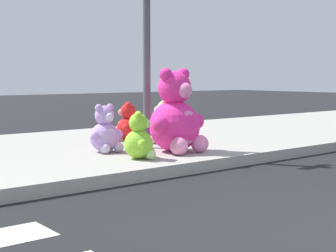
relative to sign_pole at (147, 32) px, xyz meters
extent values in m
cube|color=#9E9B93|center=(-1.00, 0.80, -1.77)|extent=(28.00, 4.40, 0.15)
cylinder|color=#4C4C51|center=(0.00, 0.00, -0.10)|extent=(0.11, 0.11, 3.20)
sphere|color=#F22D93|center=(0.07, -0.55, -1.34)|extent=(0.72, 0.72, 0.72)
ellipsoid|color=pink|center=(0.09, -0.81, -1.34)|extent=(0.40, 0.18, 0.47)
sphere|color=#F22D93|center=(0.07, -0.55, -0.80)|extent=(0.47, 0.47, 0.47)
sphere|color=pink|center=(0.08, -0.75, -0.83)|extent=(0.22, 0.22, 0.22)
sphere|color=#F22D93|center=(0.24, -0.54, -0.61)|extent=(0.18, 0.18, 0.18)
sphere|color=#F22D93|center=(0.42, -0.62, -1.28)|extent=(0.22, 0.22, 0.22)
sphere|color=pink|center=(0.29, -0.84, -1.57)|extent=(0.25, 0.25, 0.25)
sphere|color=#F22D93|center=(-0.09, -0.56, -0.61)|extent=(0.18, 0.18, 0.18)
sphere|color=#F22D93|center=(-0.26, -0.66, -1.28)|extent=(0.22, 0.22, 0.22)
sphere|color=pink|center=(-0.11, -0.86, -1.57)|extent=(0.25, 0.25, 0.25)
sphere|color=#B28CD8|center=(-0.71, 0.04, -1.49)|extent=(0.41, 0.41, 0.41)
ellipsoid|color=silver|center=(-0.71, -0.11, -1.49)|extent=(0.23, 0.10, 0.27)
sphere|color=#B28CD8|center=(-0.71, 0.04, -1.18)|extent=(0.27, 0.27, 0.27)
sphere|color=silver|center=(-0.71, -0.08, -1.20)|extent=(0.12, 0.12, 0.12)
sphere|color=#B28CD8|center=(-0.62, 0.04, -1.07)|extent=(0.10, 0.10, 0.10)
sphere|color=#B28CD8|center=(-0.51, -0.01, -1.46)|extent=(0.13, 0.13, 0.13)
sphere|color=silver|center=(-0.59, -0.13, -1.63)|extent=(0.14, 0.14, 0.14)
sphere|color=#B28CD8|center=(-0.81, 0.04, -1.07)|extent=(0.10, 0.10, 0.10)
sphere|color=#B28CD8|center=(-0.91, -0.02, -1.46)|extent=(0.13, 0.13, 0.13)
sphere|color=silver|center=(-0.82, -0.14, -1.63)|extent=(0.14, 0.14, 0.14)
sphere|color=red|center=(0.27, 0.89, -1.50)|extent=(0.39, 0.39, 0.39)
ellipsoid|color=#DB7B7B|center=(0.15, 0.96, -1.50)|extent=(0.19, 0.23, 0.25)
sphere|color=red|center=(0.27, 0.89, -1.21)|extent=(0.26, 0.26, 0.26)
sphere|color=#DB7B7B|center=(0.18, 0.94, -1.23)|extent=(0.12, 0.12, 0.12)
sphere|color=red|center=(0.22, 0.81, -1.11)|extent=(0.10, 0.10, 0.10)
sphere|color=red|center=(0.13, 0.75, -1.47)|extent=(0.12, 0.12, 0.12)
sphere|color=#DB7B7B|center=(0.07, 0.88, -1.63)|extent=(0.13, 0.13, 0.13)
sphere|color=red|center=(0.32, 0.96, -1.11)|extent=(0.10, 0.10, 0.10)
sphere|color=red|center=(0.33, 1.07, -1.47)|extent=(0.12, 0.12, 0.12)
sphere|color=#DB7B7B|center=(0.19, 1.07, -1.63)|extent=(0.13, 0.13, 0.13)
sphere|color=#8CD133|center=(-0.70, -0.75, -1.51)|extent=(0.37, 0.37, 0.37)
ellipsoid|color=#B8DE87|center=(-0.59, -0.83, -1.51)|extent=(0.19, 0.22, 0.24)
sphere|color=#8CD133|center=(-0.70, -0.75, -1.23)|extent=(0.25, 0.25, 0.25)
sphere|color=#B8DE87|center=(-0.61, -0.81, -1.25)|extent=(0.11, 0.11, 0.11)
sphere|color=#8CD133|center=(-0.65, -0.68, -1.13)|extent=(0.09, 0.09, 0.09)
sphere|color=#8CD133|center=(-0.56, -0.63, -1.48)|extent=(0.12, 0.12, 0.12)
sphere|color=#B8DE87|center=(-0.51, -0.76, -1.63)|extent=(0.13, 0.13, 0.13)
sphere|color=#8CD133|center=(-0.75, -0.82, -1.13)|extent=(0.09, 0.09, 0.09)
sphere|color=#8CD133|center=(-0.76, -0.93, -1.48)|extent=(0.12, 0.12, 0.12)
sphere|color=#B8DE87|center=(-0.62, -0.93, -1.63)|extent=(0.13, 0.13, 0.13)
sphere|color=tan|center=(0.56, 0.25, -1.48)|extent=(0.43, 0.43, 0.43)
ellipsoid|color=beige|center=(0.44, 0.36, -1.48)|extent=(0.23, 0.24, 0.28)
sphere|color=tan|center=(0.56, 0.25, -1.16)|extent=(0.29, 0.29, 0.29)
sphere|color=beige|center=(0.46, 0.33, -1.17)|extent=(0.13, 0.13, 0.13)
sphere|color=tan|center=(0.49, 0.18, -1.04)|extent=(0.11, 0.11, 0.11)
sphere|color=tan|center=(0.38, 0.14, -1.45)|extent=(0.14, 0.14, 0.14)
sphere|color=beige|center=(0.34, 0.29, -1.62)|extent=(0.15, 0.15, 0.15)
sphere|color=tan|center=(0.62, 0.33, -1.04)|extent=(0.11, 0.11, 0.11)
sphere|color=tan|center=(0.65, 0.45, -1.45)|extent=(0.14, 0.14, 0.14)
sphere|color=beige|center=(0.50, 0.47, -1.62)|extent=(0.15, 0.15, 0.15)
camera|label=1|loc=(-4.47, -6.05, -0.64)|focal=54.57mm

